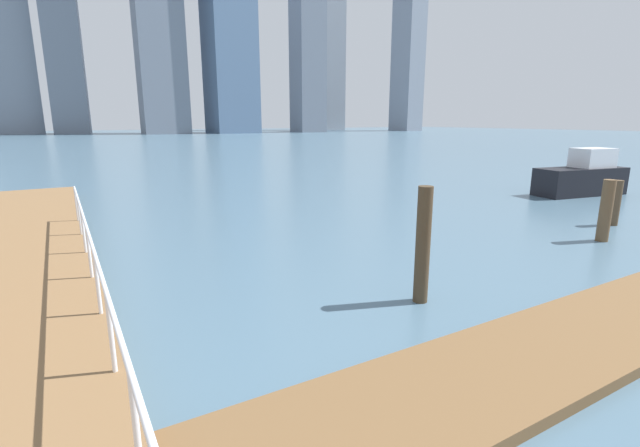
% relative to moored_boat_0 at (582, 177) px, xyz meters
% --- Properties ---
extents(ground_plane, '(300.00, 300.00, 0.00)m').
position_rel_moored_boat_0_xyz_m(ground_plane, '(-17.69, 1.91, -0.83)').
color(ground_plane, slate).
extents(floating_dock, '(15.47, 2.00, 0.18)m').
position_rel_moored_boat_0_xyz_m(floating_dock, '(-13.46, -8.30, -0.74)').
color(floating_dock, brown).
rests_on(floating_dock, ground_plane).
extents(dock_piling_0, '(0.28, 0.28, 2.27)m').
position_rel_moored_boat_0_xyz_m(dock_piling_0, '(-15.35, -5.76, 0.30)').
color(dock_piling_0, '#473826').
rests_on(dock_piling_0, ground_plane).
extents(dock_piling_2, '(0.33, 0.33, 1.80)m').
position_rel_moored_boat_0_xyz_m(dock_piling_2, '(-7.67, -5.09, 0.07)').
color(dock_piling_2, brown).
rests_on(dock_piling_2, ground_plane).
extents(dock_piling_5, '(0.31, 0.31, 1.51)m').
position_rel_moored_boat_0_xyz_m(dock_piling_5, '(-5.28, -4.15, -0.08)').
color(dock_piling_5, brown).
rests_on(dock_piling_5, ground_plane).
extents(moored_boat_0, '(4.63, 2.22, 2.16)m').
position_rel_moored_boat_0_xyz_m(moored_boat_0, '(0.00, 0.00, 0.00)').
color(moored_boat_0, black).
rests_on(moored_boat_0, ground_plane).
extents(skyline_tower_5, '(7.96, 9.23, 43.48)m').
position_rel_moored_boat_0_xyz_m(skyline_tower_5, '(40.39, 100.46, 20.91)').
color(skyline_tower_5, slate).
rests_on(skyline_tower_5, ground_plane).
extents(skyline_tower_6, '(11.95, 9.23, 56.78)m').
position_rel_moored_boat_0_xyz_m(skyline_tower_6, '(56.66, 118.70, 27.56)').
color(skyline_tower_6, '#8C939E').
rests_on(skyline_tower_6, ground_plane).
extents(skyline_tower_7, '(7.01, 8.66, 45.61)m').
position_rel_moored_boat_0_xyz_m(skyline_tower_7, '(73.86, 98.18, 21.97)').
color(skyline_tower_7, gray).
rests_on(skyline_tower_7, ground_plane).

